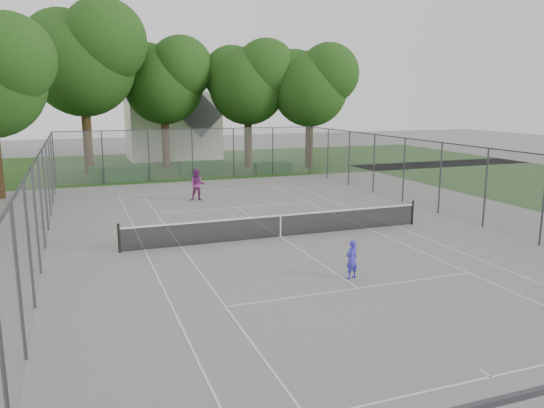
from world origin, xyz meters
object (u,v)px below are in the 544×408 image
object	(u,v)px
house	(172,114)
girl_player	(352,259)
woman_player	(198,185)
tennis_net	(280,225)

from	to	relation	value
house	girl_player	bearing A→B (deg)	-91.25
girl_player	woman_player	size ratio (longest dim) A/B	0.71
tennis_net	girl_player	world-z (taller)	girl_player
girl_player	house	bearing A→B (deg)	-107.21
girl_player	woman_player	distance (m)	14.62
tennis_net	woman_player	distance (m)	9.13
tennis_net	woman_player	xyz separation A→B (m)	(-1.44, 9.01, 0.37)
girl_player	woman_player	bearing A→B (deg)	-99.27
tennis_net	house	bearing A→B (deg)	88.04
girl_player	tennis_net	bearing A→B (deg)	-103.22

